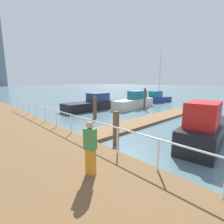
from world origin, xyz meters
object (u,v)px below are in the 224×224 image
at_px(moored_boat_0, 94,104).
at_px(pedestrian_1, 90,147).
at_px(moored_boat_4, 204,129).
at_px(moored_boat_3, 158,98).
at_px(moored_boat_2, 135,102).

distance_m(moored_boat_0, pedestrian_1, 14.58).
distance_m(moored_boat_0, moored_boat_4, 13.07).
bearing_deg(moored_boat_4, pedestrian_1, 168.70).
distance_m(moored_boat_4, pedestrian_1, 6.37).
bearing_deg(pedestrian_1, moored_boat_4, -11.30).
relative_size(moored_boat_3, pedestrian_1, 4.60).
xyz_separation_m(moored_boat_0, moored_boat_4, (-2.64, -12.80, 0.17)).
relative_size(moored_boat_0, moored_boat_2, 1.04).
bearing_deg(pedestrian_1, moored_boat_2, 33.92).
height_order(moored_boat_2, moored_boat_3, moored_boat_3).
height_order(moored_boat_3, pedestrian_1, moored_boat_3).
relative_size(moored_boat_2, moored_boat_3, 0.89).
relative_size(moored_boat_0, moored_boat_3, 0.93).
height_order(moored_boat_3, moored_boat_4, moored_boat_3).
distance_m(moored_boat_0, moored_boat_2, 5.19).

